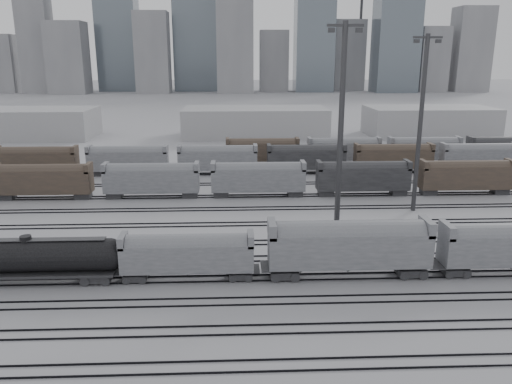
{
  "coord_description": "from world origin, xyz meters",
  "views": [
    {
      "loc": [
        4.32,
        -45.76,
        21.89
      ],
      "look_at": [
        7.13,
        19.91,
        4.0
      ],
      "focal_mm": 35.0,
      "sensor_mm": 36.0,
      "label": 1
    }
  ],
  "objects_px": {
    "hopper_car_a": "(188,253)",
    "hopper_car_b": "(349,244)",
    "light_mast_c": "(341,129)",
    "tank_car_b": "(28,257)"
  },
  "relations": [
    {
      "from": "hopper_car_a",
      "to": "hopper_car_b",
      "type": "height_order",
      "value": "hopper_car_b"
    },
    {
      "from": "light_mast_c",
      "to": "hopper_car_b",
      "type": "bearing_deg",
      "value": -95.06
    },
    {
      "from": "hopper_car_a",
      "to": "hopper_car_b",
      "type": "relative_size",
      "value": 0.81
    },
    {
      "from": "hopper_car_a",
      "to": "tank_car_b",
      "type": "bearing_deg",
      "value": 180.0
    },
    {
      "from": "hopper_car_a",
      "to": "hopper_car_b",
      "type": "xyz_separation_m",
      "value": [
        16.29,
        0.0,
        0.7
      ]
    },
    {
      "from": "hopper_car_a",
      "to": "hopper_car_b",
      "type": "distance_m",
      "value": 16.31
    },
    {
      "from": "hopper_car_b",
      "to": "light_mast_c",
      "type": "relative_size",
      "value": 0.64
    },
    {
      "from": "light_mast_c",
      "to": "hopper_car_a",
      "type": "bearing_deg",
      "value": -147.8
    },
    {
      "from": "tank_car_b",
      "to": "light_mast_c",
      "type": "distance_m",
      "value": 36.39
    },
    {
      "from": "hopper_car_a",
      "to": "light_mast_c",
      "type": "relative_size",
      "value": 0.52
    }
  ]
}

